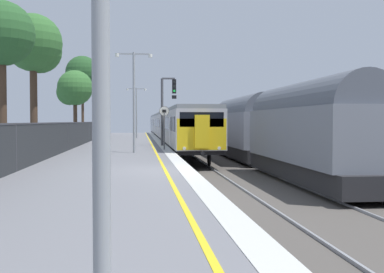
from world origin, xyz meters
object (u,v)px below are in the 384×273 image
(signal_gantry, at_px, (166,103))
(background_tree_centre, at_px, (2,36))
(platform_lamp_mid, at_px, (134,93))
(freight_train_adjacent_track, at_px, (269,127))
(background_tree_right, at_px, (81,74))
(commuter_train_at_platform, at_px, (168,125))
(speed_limit_sign, at_px, (164,122))
(platform_lamp_far, at_px, (137,108))
(background_tree_back, at_px, (73,89))
(background_tree_left, at_px, (35,46))

(signal_gantry, bearing_deg, background_tree_centre, -126.74)
(platform_lamp_mid, bearing_deg, freight_train_adjacent_track, 1.78)
(platform_lamp_mid, relative_size, background_tree_right, 0.63)
(commuter_train_at_platform, height_order, speed_limit_sign, commuter_train_at_platform)
(speed_limit_sign, relative_size, platform_lamp_mid, 0.48)
(freight_train_adjacent_track, xyz_separation_m, platform_lamp_far, (-7.64, 22.39, 1.66))
(background_tree_back, bearing_deg, background_tree_centre, -92.04)
(signal_gantry, height_order, background_tree_centre, background_tree_centre)
(speed_limit_sign, xyz_separation_m, background_tree_centre, (-7.76, -6.16, 3.95))
(background_tree_left, height_order, background_tree_back, background_tree_left)
(background_tree_centre, xyz_separation_m, background_tree_back, (0.67, 18.95, -1.20))
(freight_train_adjacent_track, height_order, signal_gantry, signal_gantry)
(platform_lamp_mid, xyz_separation_m, background_tree_centre, (-5.98, -3.50, 2.39))
(signal_gantry, relative_size, platform_lamp_mid, 0.87)
(platform_lamp_mid, xyz_separation_m, platform_lamp_far, (0.00, 22.63, -0.20))
(platform_lamp_far, bearing_deg, background_tree_centre, -102.89)
(speed_limit_sign, bearing_deg, background_tree_back, 119.00)
(background_tree_right, height_order, background_tree_back, background_tree_right)
(freight_train_adjacent_track, relative_size, platform_lamp_mid, 4.56)
(signal_gantry, xyz_separation_m, platform_lamp_far, (-2.17, 15.22, 0.05))
(commuter_train_at_platform, bearing_deg, platform_lamp_mid, -97.07)
(background_tree_left, distance_m, background_tree_back, 12.40)
(background_tree_back, bearing_deg, freight_train_adjacent_track, -49.62)
(signal_gantry, bearing_deg, platform_lamp_mid, -106.29)
(platform_lamp_far, bearing_deg, signal_gantry, -81.90)
(commuter_train_at_platform, height_order, background_tree_right, background_tree_right)
(commuter_train_at_platform, xyz_separation_m, background_tree_left, (-9.52, -26.08, 4.93))
(freight_train_adjacent_track, bearing_deg, commuter_train_at_platform, 97.85)
(platform_lamp_far, bearing_deg, speed_limit_sign, -84.89)
(freight_train_adjacent_track, xyz_separation_m, platform_lamp_mid, (-7.64, -0.24, 1.86))
(platform_lamp_mid, relative_size, background_tree_left, 0.68)
(background_tree_left, bearing_deg, platform_lamp_mid, -28.46)
(signal_gantry, distance_m, background_tree_right, 20.56)
(signal_gantry, xyz_separation_m, platform_lamp_mid, (-2.17, -7.41, 0.25))
(speed_limit_sign, height_order, background_tree_centre, background_tree_centre)
(signal_gantry, distance_m, background_tree_left, 9.64)
(speed_limit_sign, relative_size, background_tree_left, 0.33)
(speed_limit_sign, relative_size, background_tree_centre, 0.36)
(platform_lamp_mid, bearing_deg, background_tree_left, 151.54)
(background_tree_right, bearing_deg, platform_lamp_mid, -77.19)
(speed_limit_sign, relative_size, background_tree_back, 0.43)
(freight_train_adjacent_track, bearing_deg, speed_limit_sign, 157.50)
(freight_train_adjacent_track, xyz_separation_m, signal_gantry, (-5.47, 7.17, 1.61))
(platform_lamp_mid, height_order, background_tree_back, background_tree_back)
(freight_train_adjacent_track, relative_size, background_tree_left, 3.09)
(commuter_train_at_platform, xyz_separation_m, background_tree_back, (-8.94, -13.82, 3.18))
(background_tree_left, relative_size, background_tree_centre, 1.12)
(platform_lamp_far, relative_size, background_tree_right, 0.59)
(background_tree_right, bearing_deg, freight_train_adjacent_track, -62.23)
(speed_limit_sign, distance_m, platform_lamp_far, 20.10)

